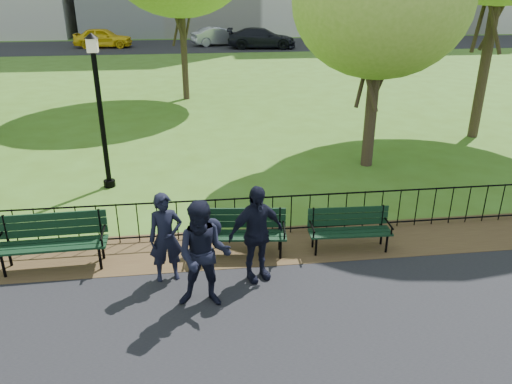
{
  "coord_description": "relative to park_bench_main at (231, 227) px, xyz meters",
  "views": [
    {
      "loc": [
        -0.15,
        -7.39,
        5.07
      ],
      "look_at": [
        0.98,
        1.5,
        1.23
      ],
      "focal_mm": 35.0,
      "sensor_mm": 36.0,
      "label": 1
    }
  ],
  "objects": [
    {
      "name": "sedan_dark",
      "position": [
        4.93,
        31.45,
        0.18
      ],
      "size": [
        5.56,
        2.87,
        1.54
      ],
      "primitive_type": "imported",
      "rotation": [
        0.0,
        0.0,
        1.43
      ],
      "color": "black",
      "rests_on": "far_street"
    },
    {
      "name": "far_street",
      "position": [
        -0.46,
        33.73,
        -0.59
      ],
      "size": [
        70.0,
        9.0,
        0.01
      ],
      "primitive_type": "cube",
      "color": "black",
      "rests_on": "ground"
    },
    {
      "name": "park_bench_right_a",
      "position": [
        2.37,
        -0.05,
        -0.06
      ],
      "size": [
        1.66,
        0.58,
        0.93
      ],
      "rotation": [
        0.0,
        0.0,
        -0.04
      ],
      "color": "black",
      "rests_on": "ground"
    },
    {
      "name": "park_bench_main",
      "position": [
        0.0,
        0.0,
        0.0
      ],
      "size": [
        1.79,
        0.74,
        0.99
      ],
      "rotation": [
        0.0,
        0.0,
        -0.12
      ],
      "color": "black",
      "rests_on": "ground"
    },
    {
      "name": "person_left",
      "position": [
        -1.21,
        -0.73,
        0.25
      ],
      "size": [
        0.67,
        0.5,
        1.67
      ],
      "primitive_type": "imported",
      "rotation": [
        0.0,
        0.0,
        0.18
      ],
      "color": "black",
      "rests_on": "asphalt_path"
    },
    {
      "name": "sedan_silver",
      "position": [
        1.73,
        33.72,
        0.14
      ],
      "size": [
        4.63,
        2.64,
        1.44
      ],
      "primitive_type": "imported",
      "rotation": [
        0.0,
        0.0,
        1.84
      ],
      "color": "#A7AAAE",
      "rests_on": "far_street"
    },
    {
      "name": "taxi",
      "position": [
        -7.42,
        33.43,
        0.17
      ],
      "size": [
        4.58,
        2.12,
        1.52
      ],
      "primitive_type": "imported",
      "rotation": [
        0.0,
        0.0,
        1.5
      ],
      "color": "yellow",
      "rests_on": "far_street"
    },
    {
      "name": "ground",
      "position": [
        -0.46,
        -1.27,
        -0.6
      ],
      "size": [
        120.0,
        120.0,
        0.0
      ],
      "primitive_type": "plane",
      "color": "#3D5F19"
    },
    {
      "name": "lamppost",
      "position": [
        -2.92,
        3.93,
        1.53
      ],
      "size": [
        0.35,
        0.35,
        3.91
      ],
      "color": "black",
      "rests_on": "ground"
    },
    {
      "name": "tree_near_e",
      "position": [
        4.37,
        4.68,
        3.91
      ],
      "size": [
        4.67,
        4.67,
        6.51
      ],
      "color": "#2D2116",
      "rests_on": "ground"
    },
    {
      "name": "person_mid",
      "position": [
        -0.56,
        -1.6,
        0.35
      ],
      "size": [
        0.97,
        0.61,
        1.88
      ],
      "primitive_type": "imported",
      "rotation": [
        0.0,
        0.0,
        -0.15
      ],
      "color": "black",
      "rests_on": "asphalt_path"
    },
    {
      "name": "park_bench_left_a",
      "position": [
        -3.35,
        0.02,
        0.04
      ],
      "size": [
        1.99,
        0.67,
        1.12
      ],
      "rotation": [
        0.0,
        0.0,
        0.03
      ],
      "color": "black",
      "rests_on": "ground"
    },
    {
      "name": "iron_fence",
      "position": [
        -0.46,
        0.73,
        -0.1
      ],
      "size": [
        24.06,
        0.06,
        1.0
      ],
      "color": "black",
      "rests_on": "ground"
    },
    {
      "name": "person_right",
      "position": [
        0.38,
        -0.91,
        0.32
      ],
      "size": [
        1.15,
        0.78,
        1.81
      ],
      "primitive_type": "imported",
      "rotation": [
        0.0,
        0.0,
        0.36
      ],
      "color": "black",
      "rests_on": "asphalt_path"
    },
    {
      "name": "dirt_strip",
      "position": [
        -0.46,
        0.23,
        -0.58
      ],
      "size": [
        60.0,
        1.6,
        0.01
      ],
      "primitive_type": "cube",
      "color": "#3B2818",
      "rests_on": "ground"
    }
  ]
}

